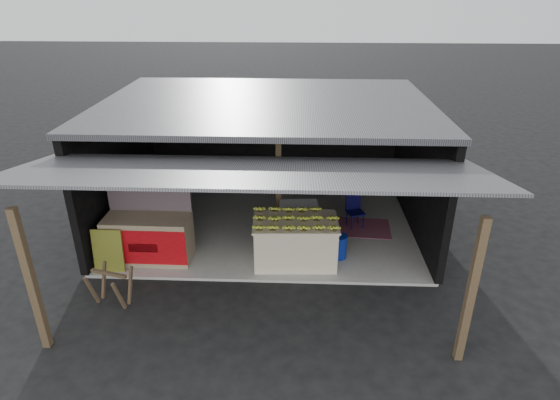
{
  "coord_description": "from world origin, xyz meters",
  "views": [
    {
      "loc": [
        0.74,
        -7.64,
        5.4
      ],
      "look_at": [
        0.35,
        1.51,
        1.1
      ],
      "focal_mm": 30.0,
      "sensor_mm": 36.0,
      "label": 1
    }
  ],
  "objects_px": {
    "neighbor_stall": "(149,236)",
    "plastic_chair": "(354,208)",
    "water_barrel": "(339,247)",
    "sawhorse": "(111,284)",
    "white_crate": "(299,223)",
    "banana_table": "(295,241)"
  },
  "relations": [
    {
      "from": "neighbor_stall",
      "to": "plastic_chair",
      "type": "xyz_separation_m",
      "value": [
        4.42,
        1.64,
        -0.08
      ]
    },
    {
      "from": "banana_table",
      "to": "sawhorse",
      "type": "distance_m",
      "value": 3.64
    },
    {
      "from": "white_crate",
      "to": "water_barrel",
      "type": "relative_size",
      "value": 1.9
    },
    {
      "from": "banana_table",
      "to": "sawhorse",
      "type": "bearing_deg",
      "value": -158.02
    },
    {
      "from": "neighbor_stall",
      "to": "plastic_chair",
      "type": "relative_size",
      "value": 2.28
    },
    {
      "from": "white_crate",
      "to": "neighbor_stall",
      "type": "xyz_separation_m",
      "value": [
        -3.11,
        -0.85,
        0.07
      ]
    },
    {
      "from": "water_barrel",
      "to": "plastic_chair",
      "type": "xyz_separation_m",
      "value": [
        0.45,
        1.43,
        0.22
      ]
    },
    {
      "from": "sawhorse",
      "to": "plastic_chair",
      "type": "height_order",
      "value": "plastic_chair"
    },
    {
      "from": "banana_table",
      "to": "sawhorse",
      "type": "relative_size",
      "value": 2.33
    },
    {
      "from": "banana_table",
      "to": "neighbor_stall",
      "type": "relative_size",
      "value": 0.98
    },
    {
      "from": "sawhorse",
      "to": "water_barrel",
      "type": "bearing_deg",
      "value": 37.04
    },
    {
      "from": "sawhorse",
      "to": "water_barrel",
      "type": "xyz_separation_m",
      "value": [
        4.24,
        1.7,
        -0.13
      ]
    },
    {
      "from": "sawhorse",
      "to": "white_crate",
      "type": "bearing_deg",
      "value": 49.85
    },
    {
      "from": "white_crate",
      "to": "plastic_chair",
      "type": "bearing_deg",
      "value": 26.4
    },
    {
      "from": "plastic_chair",
      "to": "water_barrel",
      "type": "bearing_deg",
      "value": -125.68
    },
    {
      "from": "banana_table",
      "to": "white_crate",
      "type": "bearing_deg",
      "value": 83.21
    },
    {
      "from": "sawhorse",
      "to": "water_barrel",
      "type": "relative_size",
      "value": 1.56
    },
    {
      "from": "sawhorse",
      "to": "water_barrel",
      "type": "height_order",
      "value": "sawhorse"
    },
    {
      "from": "neighbor_stall",
      "to": "plastic_chair",
      "type": "bearing_deg",
      "value": 20.89
    },
    {
      "from": "white_crate",
      "to": "neighbor_stall",
      "type": "height_order",
      "value": "neighbor_stall"
    },
    {
      "from": "white_crate",
      "to": "plastic_chair",
      "type": "height_order",
      "value": "white_crate"
    },
    {
      "from": "white_crate",
      "to": "sawhorse",
      "type": "xyz_separation_m",
      "value": [
        -3.38,
        -2.34,
        -0.08
      ]
    }
  ]
}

